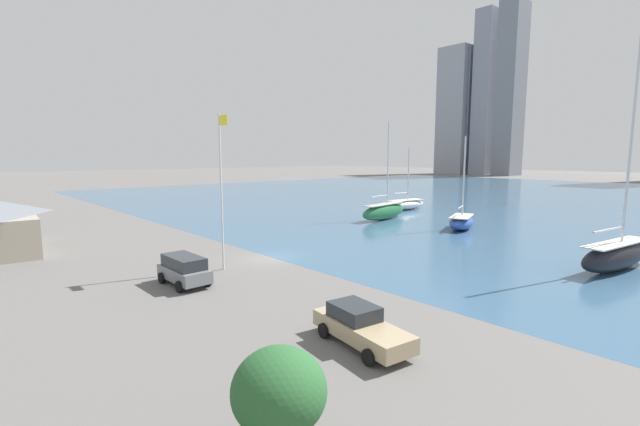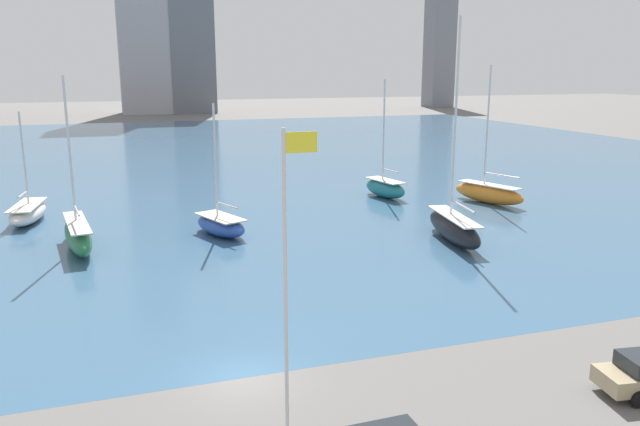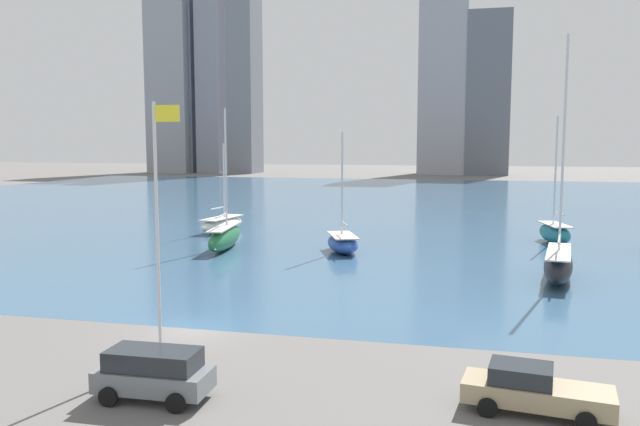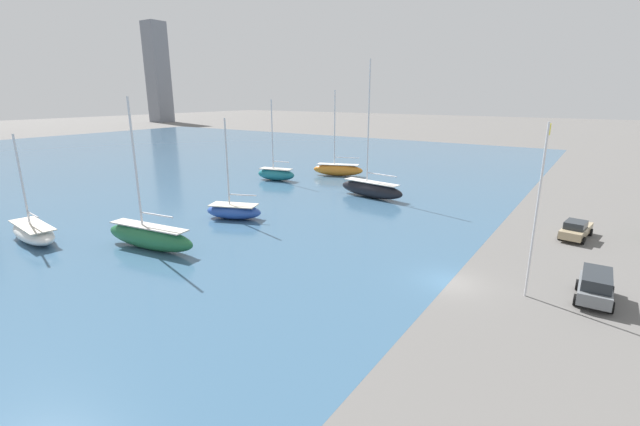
{
  "view_description": "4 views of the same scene",
  "coord_description": "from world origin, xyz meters",
  "px_view_note": "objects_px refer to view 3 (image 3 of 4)",
  "views": [
    {
      "loc": [
        28.42,
        -20.05,
        8.33
      ],
      "look_at": [
        -4.03,
        8.98,
        2.53
      ],
      "focal_mm": 24.0,
      "sensor_mm": 36.0,
      "label": 1
    },
    {
      "loc": [
        -4.7,
        -24.72,
        13.23
      ],
      "look_at": [
        7.61,
        12.2,
        4.19
      ],
      "focal_mm": 35.0,
      "sensor_mm": 36.0,
      "label": 2
    },
    {
      "loc": [
        13.56,
        -29.13,
        9.56
      ],
      "look_at": [
        4.72,
        8.73,
        5.23
      ],
      "focal_mm": 35.0,
      "sensor_mm": 36.0,
      "label": 3
    },
    {
      "loc": [
        -28.39,
        -7.88,
        12.89
      ],
      "look_at": [
        -4.43,
        8.15,
        4.88
      ],
      "focal_mm": 24.0,
      "sensor_mm": 36.0,
      "label": 4
    }
  ],
  "objects_px": {
    "sailboat_white": "(222,224)",
    "parked_suv_gray": "(154,372)",
    "flag_pole": "(158,223)",
    "sailboat_black": "(558,264)",
    "parked_pickup_tan": "(533,390)",
    "sailboat_green": "(225,236)",
    "sailboat_blue": "(343,242)",
    "sailboat_teal": "(555,232)"
  },
  "relations": [
    {
      "from": "sailboat_black",
      "to": "parked_pickup_tan",
      "type": "xyz_separation_m",
      "value": [
        -3.98,
        -23.26,
        -0.33
      ]
    },
    {
      "from": "flag_pole",
      "to": "parked_pickup_tan",
      "type": "height_order",
      "value": "flag_pole"
    },
    {
      "from": "flag_pole",
      "to": "sailboat_white",
      "type": "height_order",
      "value": "flag_pole"
    },
    {
      "from": "flag_pole",
      "to": "sailboat_white",
      "type": "bearing_deg",
      "value": 108.39
    },
    {
      "from": "sailboat_black",
      "to": "sailboat_green",
      "type": "bearing_deg",
      "value": 174.74
    },
    {
      "from": "flag_pole",
      "to": "sailboat_green",
      "type": "bearing_deg",
      "value": 106.43
    },
    {
      "from": "sailboat_white",
      "to": "parked_suv_gray",
      "type": "distance_m",
      "value": 45.24
    },
    {
      "from": "sailboat_white",
      "to": "sailboat_black",
      "type": "bearing_deg",
      "value": -21.08
    },
    {
      "from": "flag_pole",
      "to": "sailboat_black",
      "type": "relative_size",
      "value": 0.67
    },
    {
      "from": "sailboat_white",
      "to": "parked_pickup_tan",
      "type": "bearing_deg",
      "value": -47.78
    },
    {
      "from": "sailboat_white",
      "to": "parked_suv_gray",
      "type": "relative_size",
      "value": 2.24
    },
    {
      "from": "flag_pole",
      "to": "parked_suv_gray",
      "type": "xyz_separation_m",
      "value": [
        1.64,
        -3.79,
        -5.11
      ]
    },
    {
      "from": "parked_suv_gray",
      "to": "parked_pickup_tan",
      "type": "xyz_separation_m",
      "value": [
        13.74,
        1.97,
        -0.19
      ]
    },
    {
      "from": "sailboat_green",
      "to": "sailboat_black",
      "type": "distance_m",
      "value": 28.6
    },
    {
      "from": "sailboat_black",
      "to": "parked_pickup_tan",
      "type": "distance_m",
      "value": 23.6
    },
    {
      "from": "sailboat_white",
      "to": "sailboat_teal",
      "type": "xyz_separation_m",
      "value": [
        34.37,
        -0.09,
        0.18
      ]
    },
    {
      "from": "sailboat_green",
      "to": "sailboat_white",
      "type": "relative_size",
      "value": 1.32
    },
    {
      "from": "sailboat_blue",
      "to": "parked_pickup_tan",
      "type": "height_order",
      "value": "sailboat_blue"
    },
    {
      "from": "sailboat_green",
      "to": "sailboat_teal",
      "type": "xyz_separation_m",
      "value": [
        29.77,
        10.52,
        -0.11
      ]
    },
    {
      "from": "flag_pole",
      "to": "sailboat_blue",
      "type": "relative_size",
      "value": 1.07
    },
    {
      "from": "sailboat_teal",
      "to": "flag_pole",
      "type": "bearing_deg",
      "value": -130.49
    },
    {
      "from": "sailboat_green",
      "to": "parked_pickup_tan",
      "type": "relative_size",
      "value": 2.38
    },
    {
      "from": "sailboat_white",
      "to": "parked_suv_gray",
      "type": "xyz_separation_m",
      "value": [
        14.61,
        -42.82,
        0.18
      ]
    },
    {
      "from": "flag_pole",
      "to": "sailboat_teal",
      "type": "distance_m",
      "value": 44.72
    },
    {
      "from": "parked_suv_gray",
      "to": "parked_pickup_tan",
      "type": "bearing_deg",
      "value": 97.19
    },
    {
      "from": "sailboat_blue",
      "to": "sailboat_black",
      "type": "bearing_deg",
      "value": -45.46
    },
    {
      "from": "parked_suv_gray",
      "to": "flag_pole",
      "type": "bearing_deg",
      "value": -157.57
    },
    {
      "from": "flag_pole",
      "to": "sailboat_black",
      "type": "bearing_deg",
      "value": 47.93
    },
    {
      "from": "sailboat_white",
      "to": "parked_suv_gray",
      "type": "height_order",
      "value": "sailboat_white"
    },
    {
      "from": "flag_pole",
      "to": "parked_suv_gray",
      "type": "height_order",
      "value": "flag_pole"
    },
    {
      "from": "sailboat_blue",
      "to": "parked_suv_gray",
      "type": "relative_size",
      "value": 2.46
    },
    {
      "from": "sailboat_teal",
      "to": "parked_suv_gray",
      "type": "relative_size",
      "value": 2.83
    },
    {
      "from": "sailboat_blue",
      "to": "sailboat_green",
      "type": "bearing_deg",
      "value": 162.89
    },
    {
      "from": "sailboat_blue",
      "to": "sailboat_black",
      "type": "xyz_separation_m",
      "value": [
        16.94,
        -7.71,
        0.3
      ]
    },
    {
      "from": "sailboat_blue",
      "to": "sailboat_black",
      "type": "height_order",
      "value": "sailboat_black"
    },
    {
      "from": "sailboat_blue",
      "to": "sailboat_teal",
      "type": "xyz_separation_m",
      "value": [
        18.97,
        9.78,
        0.16
      ]
    },
    {
      "from": "parked_pickup_tan",
      "to": "sailboat_white",
      "type": "bearing_deg",
      "value": 42.84
    },
    {
      "from": "sailboat_black",
      "to": "parked_pickup_tan",
      "type": "bearing_deg",
      "value": -90.86
    },
    {
      "from": "sailboat_white",
      "to": "sailboat_teal",
      "type": "relative_size",
      "value": 0.79
    },
    {
      "from": "flag_pole",
      "to": "sailboat_black",
      "type": "distance_m",
      "value": 29.32
    },
    {
      "from": "sailboat_white",
      "to": "parked_pickup_tan",
      "type": "xyz_separation_m",
      "value": [
        28.35,
        -40.84,
        -0.0
      ]
    },
    {
      "from": "flag_pole",
      "to": "sailboat_white",
      "type": "xyz_separation_m",
      "value": [
        -12.98,
        39.03,
        -5.3
      ]
    }
  ]
}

